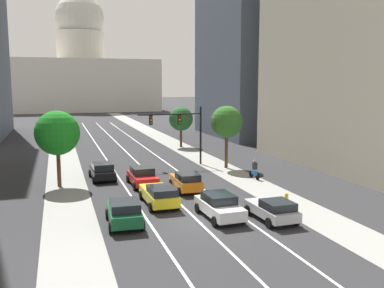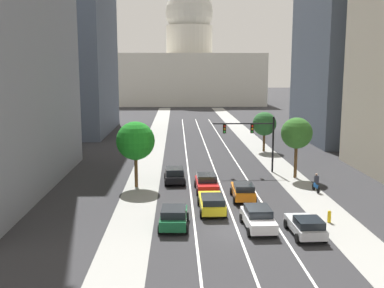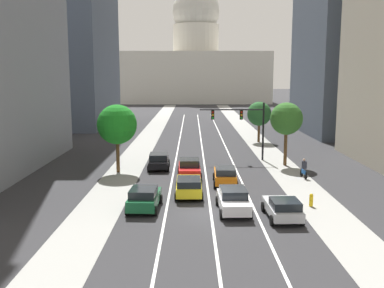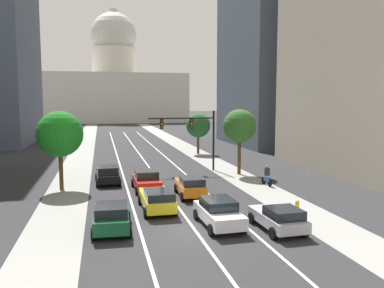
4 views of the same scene
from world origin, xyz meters
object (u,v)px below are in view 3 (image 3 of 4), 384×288
(street_tree_mid_right, at_px, (260,114))
(street_tree_near_right, at_px, (287,119))
(street_tree_mid_left, at_px, (118,125))
(car_red, at_px, (190,168))
(car_silver, at_px, (284,208))
(fire_hydrant, at_px, (312,200))
(car_black, at_px, (159,161))
(car_green, at_px, (145,198))
(cyclist, at_px, (305,169))
(car_orange, at_px, (226,175))
(traffic_signal_mast, at_px, (244,121))
(car_white, at_px, (234,200))
(car_yellow, at_px, (190,185))
(capitol_building, at_px, (197,66))

(street_tree_mid_right, xyz_separation_m, street_tree_near_right, (0.35, -15.09, 0.86))
(street_tree_mid_left, bearing_deg, car_red, -15.03)
(car_silver, relative_size, fire_hydrant, 4.51)
(fire_hydrant, xyz_separation_m, street_tree_mid_left, (-14.93, 10.64, 3.94))
(car_black, distance_m, street_tree_mid_left, 5.32)
(car_green, height_order, cyclist, cyclist)
(fire_hydrant, bearing_deg, street_tree_near_right, 85.52)
(car_orange, distance_m, traffic_signal_mast, 11.22)
(car_black, relative_size, car_silver, 1.02)
(car_white, relative_size, car_red, 1.01)
(car_white, distance_m, street_tree_mid_right, 30.73)
(car_green, relative_size, fire_hydrant, 4.49)
(car_white, bearing_deg, car_red, 14.63)
(car_yellow, distance_m, street_tree_mid_left, 10.90)
(car_yellow, distance_m, car_green, 4.52)
(fire_hydrant, distance_m, cyclist, 8.43)
(capitol_building, xyz_separation_m, car_black, (-4.40, -103.87, -10.68))
(capitol_building, height_order, street_tree_near_right, capitol_building)
(street_tree_near_right, bearing_deg, street_tree_mid_left, -169.08)
(car_green, xyz_separation_m, street_tree_mid_right, (12.03, 29.51, 2.94))
(capitol_building, relative_size, street_tree_mid_right, 8.45)
(capitol_building, bearing_deg, traffic_signal_mast, -87.67)
(car_green, xyz_separation_m, car_red, (2.94, 9.58, -0.01))
(car_orange, bearing_deg, traffic_signal_mast, -12.49)
(car_yellow, relative_size, car_green, 1.17)
(fire_hydrant, xyz_separation_m, street_tree_mid_right, (0.72, 28.82, 3.28))
(car_yellow, bearing_deg, car_red, -0.55)
(capitol_building, relative_size, traffic_signal_mast, 6.78)
(street_tree_mid_left, xyz_separation_m, street_tree_near_right, (16.00, 3.09, 0.20))
(car_red, height_order, fire_hydrant, car_red)
(capitol_building, relative_size, fire_hydrant, 49.76)
(car_red, bearing_deg, car_white, -165.03)
(car_green, height_order, street_tree_mid_right, street_tree_mid_right)
(cyclist, bearing_deg, traffic_signal_mast, 22.95)
(car_yellow, xyz_separation_m, street_tree_mid_left, (-6.56, 7.90, 3.63))
(capitol_building, xyz_separation_m, street_tree_near_right, (7.97, -102.23, -6.86))
(car_yellow, relative_size, car_black, 1.14)
(car_white, bearing_deg, car_yellow, 35.36)
(car_white, relative_size, fire_hydrant, 4.84)
(capitol_building, height_order, car_white, capitol_building)
(capitol_building, bearing_deg, car_white, -89.28)
(street_tree_near_right, bearing_deg, car_silver, -102.27)
(car_white, height_order, car_red, car_red)
(car_white, bearing_deg, capitol_building, -0.97)
(fire_hydrant, relative_size, street_tree_mid_left, 0.15)
(car_green, relative_size, street_tree_mid_left, 0.66)
(car_green, relative_size, cyclist, 2.37)
(car_silver, bearing_deg, car_green, 75.89)
(car_black, height_order, traffic_signal_mast, traffic_signal_mast)
(traffic_signal_mast, height_order, street_tree_mid_right, traffic_signal_mast)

